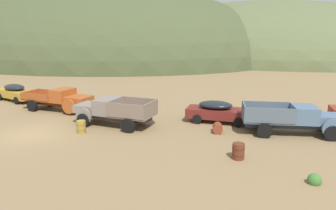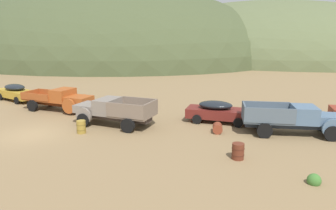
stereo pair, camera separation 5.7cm
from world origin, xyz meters
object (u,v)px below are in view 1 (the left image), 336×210
at_px(oil_drum_foreground, 238,151).
at_px(truck_chalk_blue, 301,119).
at_px(car_oxblood, 221,111).
at_px(oil_drum_spare, 81,127).
at_px(car_mustard, 17,92).
at_px(truck_primer_gray, 110,111).
at_px(oil_drum_by_truck, 218,128).
at_px(truck_oxide_orange, 62,99).

bearing_deg(oil_drum_foreground, truck_chalk_blue, 58.12).
relative_size(car_oxblood, oil_drum_spare, 5.90).
relative_size(car_mustard, truck_primer_gray, 0.89).
height_order(car_mustard, oil_drum_spare, car_mustard).
distance_m(oil_drum_foreground, oil_drum_by_truck, 4.44).
bearing_deg(oil_drum_by_truck, truck_oxide_orange, 172.66).
height_order(car_mustard, oil_drum_by_truck, car_mustard).
height_order(truck_chalk_blue, oil_drum_foreground, truck_chalk_blue).
height_order(truck_oxide_orange, oil_drum_spare, truck_oxide_orange).
relative_size(truck_chalk_blue, oil_drum_by_truck, 6.98).
bearing_deg(car_oxblood, truck_primer_gray, -158.41).
bearing_deg(truck_chalk_blue, truck_oxide_orange, 168.48).
height_order(car_oxblood, oil_drum_foreground, car_oxblood).
bearing_deg(truck_oxide_orange, oil_drum_spare, -39.58).
distance_m(car_mustard, oil_drum_by_truck, 20.28).
distance_m(truck_chalk_blue, oil_drum_foreground, 6.34).
height_order(oil_drum_spare, oil_drum_foreground, same).
bearing_deg(oil_drum_spare, truck_primer_gray, 69.86).
xyz_separation_m(car_mustard, oil_drum_by_truck, (19.92, -3.73, -0.50)).
height_order(car_mustard, truck_chalk_blue, truck_chalk_blue).
xyz_separation_m(truck_oxide_orange, truck_primer_gray, (5.71, -2.34, 0.02)).
bearing_deg(car_oxblood, truck_oxide_orange, -177.94).
bearing_deg(truck_primer_gray, truck_oxide_orange, -18.82).
relative_size(truck_primer_gray, car_oxblood, 1.17).
xyz_separation_m(truck_oxide_orange, oil_drum_spare, (4.86, -4.66, -0.58)).
height_order(truck_oxide_orange, car_oxblood, truck_oxide_orange).
height_order(car_oxblood, oil_drum_spare, car_oxblood).
relative_size(truck_oxide_orange, truck_chalk_blue, 0.93).
distance_m(truck_chalk_blue, oil_drum_by_truck, 5.32).
bearing_deg(oil_drum_spare, oil_drum_foreground, -6.27).
bearing_deg(oil_drum_spare, truck_oxide_orange, 136.25).
xyz_separation_m(truck_primer_gray, car_oxblood, (7.39, 3.14, -0.21)).
relative_size(car_oxblood, truck_chalk_blue, 0.75).
xyz_separation_m(truck_chalk_blue, oil_drum_spare, (-13.54, -4.23, -0.59)).
bearing_deg(oil_drum_foreground, car_oxblood, 106.67).
distance_m(truck_primer_gray, truck_chalk_blue, 12.84).
distance_m(truck_oxide_orange, oil_drum_by_truck, 13.42).
bearing_deg(oil_drum_spare, truck_chalk_blue, 17.37).
bearing_deg(oil_drum_foreground, car_mustard, 160.25).
relative_size(truck_oxide_orange, car_oxblood, 1.25).
xyz_separation_m(car_mustard, oil_drum_spare, (11.50, -6.67, -0.39)).
bearing_deg(oil_drum_foreground, oil_drum_spare, 173.73).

